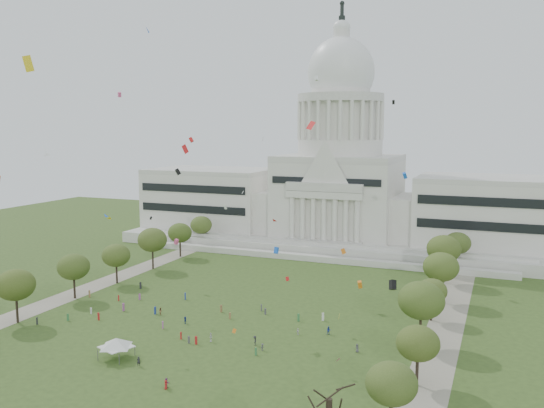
# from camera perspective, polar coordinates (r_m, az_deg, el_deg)

# --- Properties ---
(ground) EXTENTS (400.00, 400.00, 0.00)m
(ground) POSITION_cam_1_polar(r_m,az_deg,el_deg) (123.98, -8.06, -13.65)
(ground) COLOR #344B1E
(ground) RESTS_ON ground
(capitol) EXTENTS (160.00, 64.50, 91.30)m
(capitol) POSITION_cam_1_polar(r_m,az_deg,el_deg) (222.34, 6.66, 1.71)
(capitol) COLOR #BBB7AE
(capitol) RESTS_ON ground
(path_left) EXTENTS (8.00, 160.00, 0.04)m
(path_left) POSITION_cam_1_polar(r_m,az_deg,el_deg) (173.74, -16.92, -7.69)
(path_left) COLOR gray
(path_left) RESTS_ON ground
(path_right) EXTENTS (8.00, 160.00, 0.04)m
(path_right) POSITION_cam_1_polar(r_m,az_deg,el_deg) (137.57, 16.76, -11.72)
(path_right) COLOR gray
(path_right) RESTS_ON ground
(row_tree_r_0) EXTENTS (7.67, 7.67, 10.91)m
(row_tree_r_0) POSITION_cam_1_polar(r_m,az_deg,el_deg) (89.25, 11.76, -17.04)
(row_tree_r_0) COLOR black
(row_tree_r_0) RESTS_ON ground
(row_tree_l_1) EXTENTS (8.86, 8.86, 12.59)m
(row_tree_l_1) POSITION_cam_1_polar(r_m,az_deg,el_deg) (145.54, -24.06, -7.33)
(row_tree_l_1) COLOR black
(row_tree_l_1) RESTS_ON ground
(row_tree_r_1) EXTENTS (7.58, 7.58, 10.78)m
(row_tree_r_1) POSITION_cam_1_polar(r_m,az_deg,el_deg) (105.43, 14.26, -13.24)
(row_tree_r_1) COLOR black
(row_tree_r_1) RESTS_ON ground
(row_tree_l_2) EXTENTS (8.42, 8.42, 11.97)m
(row_tree_l_2) POSITION_cam_1_polar(r_m,az_deg,el_deg) (160.45, -19.07, -5.90)
(row_tree_l_2) COLOR black
(row_tree_l_2) RESTS_ON ground
(row_tree_r_2) EXTENTS (9.55, 9.55, 13.58)m
(row_tree_r_2) POSITION_cam_1_polar(r_m,az_deg,el_deg) (123.10, 14.58, -9.22)
(row_tree_r_2) COLOR black
(row_tree_r_2) RESTS_ON ground
(row_tree_l_3) EXTENTS (8.12, 8.12, 11.55)m
(row_tree_l_3) POSITION_cam_1_polar(r_m,az_deg,el_deg) (172.43, -15.19, -4.94)
(row_tree_l_3) COLOR black
(row_tree_l_3) RESTS_ON ground
(row_tree_r_3) EXTENTS (7.01, 7.01, 9.98)m
(row_tree_r_3) POSITION_cam_1_polar(r_m,az_deg,el_deg) (140.07, 15.57, -8.30)
(row_tree_r_3) COLOR black
(row_tree_r_3) RESTS_ON ground
(row_tree_l_4) EXTENTS (9.29, 9.29, 13.21)m
(row_tree_l_4) POSITION_cam_1_polar(r_m,az_deg,el_deg) (186.91, -11.77, -3.50)
(row_tree_l_4) COLOR black
(row_tree_l_4) RESTS_ON ground
(row_tree_r_4) EXTENTS (9.19, 9.19, 13.06)m
(row_tree_r_4) POSITION_cam_1_polar(r_m,az_deg,el_deg) (154.48, 16.40, -6.01)
(row_tree_r_4) COLOR black
(row_tree_r_4) RESTS_ON ground
(row_tree_l_5) EXTENTS (8.33, 8.33, 11.85)m
(row_tree_l_5) POSITION_cam_1_polar(r_m,az_deg,el_deg) (203.08, -9.12, -2.84)
(row_tree_l_5) COLOR black
(row_tree_l_5) RESTS_ON ground
(row_tree_r_5) EXTENTS (9.82, 9.82, 13.96)m
(row_tree_r_5) POSITION_cam_1_polar(r_m,az_deg,el_deg) (174.07, 16.66, -4.29)
(row_tree_r_5) COLOR black
(row_tree_r_5) RESTS_ON ground
(row_tree_l_6) EXTENTS (8.19, 8.19, 11.64)m
(row_tree_l_6) POSITION_cam_1_polar(r_m,az_deg,el_deg) (219.35, -7.04, -2.07)
(row_tree_l_6) COLOR black
(row_tree_l_6) RESTS_ON ground
(row_tree_r_6) EXTENTS (8.42, 8.42, 11.97)m
(row_tree_r_6) POSITION_cam_1_polar(r_m,az_deg,el_deg) (191.70, 17.90, -3.71)
(row_tree_r_6) COLOR black
(row_tree_r_6) RESTS_ON ground
(big_bare_tree) EXTENTS (6.00, 5.00, 12.80)m
(big_bare_tree) POSITION_cam_1_polar(r_m,az_deg,el_deg) (82.82, 5.69, -18.23)
(big_bare_tree) COLOR black
(big_bare_tree) RESTS_ON ground
(event_tent) EXTENTS (9.61, 9.61, 4.19)m
(event_tent) POSITION_cam_1_polar(r_m,az_deg,el_deg) (119.06, -15.19, -13.08)
(event_tent) COLOR #4C4C4C
(event_tent) RESTS_ON ground
(person_0) EXTENTS (1.00, 0.90, 1.73)m
(person_0) POSITION_cam_1_polar(r_m,az_deg,el_deg) (120.03, 8.44, -13.94)
(person_0) COLOR #4C4C51
(person_0) RESTS_ON ground
(person_2) EXTENTS (1.06, 0.89, 1.87)m
(person_2) POSITION_cam_1_polar(r_m,az_deg,el_deg) (128.64, 5.64, -12.36)
(person_2) COLOR navy
(person_2) RESTS_ON ground
(person_3) EXTENTS (0.98, 1.40, 1.97)m
(person_3) POSITION_cam_1_polar(r_m,az_deg,el_deg) (122.37, -1.71, -13.37)
(person_3) COLOR #26262B
(person_3) RESTS_ON ground
(person_4) EXTENTS (0.95, 1.29, 1.97)m
(person_4) POSITION_cam_1_polar(r_m,az_deg,el_deg) (124.73, -6.08, -13.00)
(person_4) COLOR silver
(person_4) RESTS_ON ground
(person_5) EXTENTS (1.33, 1.62, 1.66)m
(person_5) POSITION_cam_1_polar(r_m,az_deg,el_deg) (136.33, -8.59, -11.30)
(person_5) COLOR navy
(person_5) RESTS_ON ground
(person_6) EXTENTS (0.66, 0.87, 1.60)m
(person_6) POSITION_cam_1_polar(r_m,az_deg,el_deg) (105.36, -10.48, -17.18)
(person_6) COLOR #B21E1E
(person_6) RESTS_ON ground
(person_7) EXTENTS (0.83, 0.85, 1.89)m
(person_7) POSITION_cam_1_polar(r_m,az_deg,el_deg) (115.32, -13.08, -14.93)
(person_7) COLOR #26262B
(person_7) RESTS_ON ground
(person_8) EXTENTS (1.04, 0.92, 1.82)m
(person_8) POSITION_cam_1_polar(r_m,az_deg,el_deg) (143.33, -10.98, -10.37)
(person_8) COLOR olive
(person_8) RESTS_ON ground
(person_9) EXTENTS (0.70, 1.05, 1.49)m
(person_9) POSITION_cam_1_polar(r_m,az_deg,el_deg) (119.63, -0.95, -13.99)
(person_9) COLOR #4C4C51
(person_9) RESTS_ON ground
(person_10) EXTENTS (0.64, 0.93, 1.45)m
(person_10) POSITION_cam_1_polar(r_m,az_deg,el_deg) (128.18, 2.58, -12.51)
(person_10) COLOR silver
(person_10) RESTS_ON ground
(person_11) EXTENTS (1.62, 1.23, 1.63)m
(person_11) POSITION_cam_1_polar(r_m,az_deg,el_deg) (106.07, -10.42, -16.99)
(person_11) COLOR #994C8C
(person_11) RESTS_ON ground
(distant_crowd) EXTENTS (63.60, 34.31, 1.95)m
(distant_crowd) POSITION_cam_1_polar(r_m,az_deg,el_deg) (142.60, -9.87, -10.46)
(distant_crowd) COLOR #33723F
(distant_crowd) RESTS_ON ground
(kite_swarm) EXTENTS (85.07, 106.41, 63.16)m
(kite_swarm) POSITION_cam_1_polar(r_m,az_deg,el_deg) (124.47, -4.76, -0.67)
(kite_swarm) COLOR black
(kite_swarm) RESTS_ON ground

